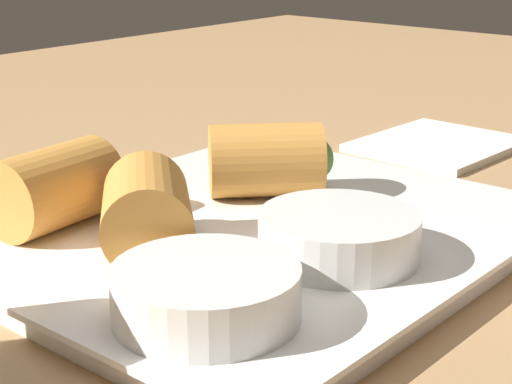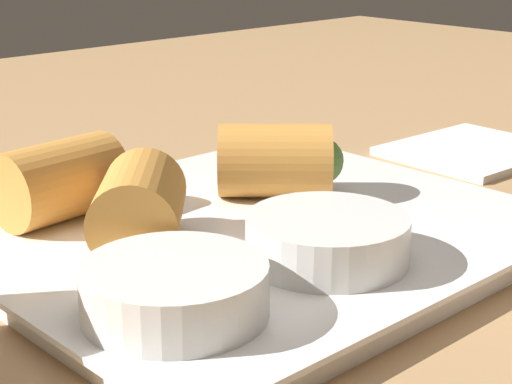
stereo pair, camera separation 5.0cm
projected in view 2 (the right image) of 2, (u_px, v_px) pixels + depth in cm
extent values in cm
cube|color=#A87F54|center=(267.00, 272.00, 46.07)|extent=(180.00, 140.00, 2.00)
cube|color=white|center=(256.00, 238.00, 46.54)|extent=(28.22, 24.27, 1.20)
cube|color=white|center=(256.00, 225.00, 46.30)|extent=(29.35, 25.24, 0.30)
cylinder|color=#C68438|center=(275.00, 161.00, 49.96)|extent=(7.71, 7.64, 4.32)
sphere|color=#56843D|center=(320.00, 161.00, 49.93)|extent=(2.81, 2.81, 2.81)
cylinder|color=#C68438|center=(139.00, 207.00, 42.07)|extent=(7.58, 7.75, 4.32)
sphere|color=#B23D2D|center=(144.00, 191.00, 44.56)|extent=(2.81, 2.81, 2.81)
cylinder|color=#C68438|center=(59.00, 181.00, 46.20)|extent=(6.94, 4.96, 4.32)
sphere|color=#6B9E47|center=(97.00, 170.00, 48.07)|extent=(2.81, 2.81, 2.81)
cylinder|color=silver|center=(327.00, 239.00, 40.75)|extent=(7.85, 7.85, 2.27)
cylinder|color=maroon|center=(328.00, 221.00, 40.46)|extent=(6.44, 6.44, 0.41)
cylinder|color=silver|center=(175.00, 290.00, 35.23)|extent=(7.85, 7.85, 2.27)
cylinder|color=#DBBC89|center=(174.00, 269.00, 34.94)|extent=(6.44, 6.44, 0.41)
ellipsoid|color=silver|center=(111.00, 180.00, 56.26)|extent=(5.09, 4.70, 1.42)
cube|color=silver|center=(473.00, 151.00, 64.74)|extent=(12.34, 10.62, 0.60)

